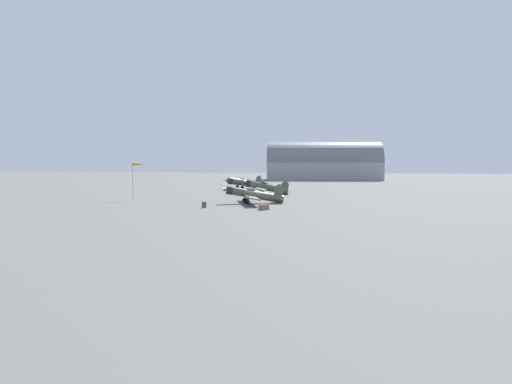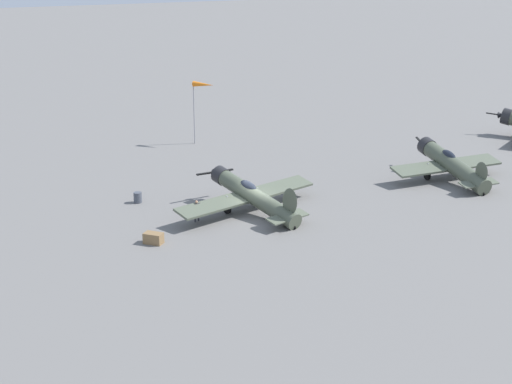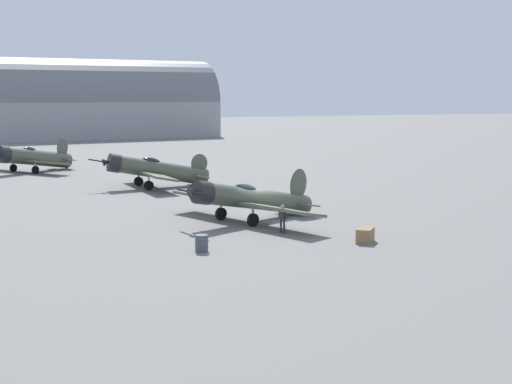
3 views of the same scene
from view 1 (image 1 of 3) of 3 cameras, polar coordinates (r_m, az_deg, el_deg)
name	(u,v)px [view 1 (image 1 of 3)]	position (r m, az deg, el deg)	size (l,w,h in m)	color
ground_plane	(256,203)	(66.19, 0.00, -1.55)	(400.00, 400.00, 0.00)	slate
airplane_foreground	(253,194)	(66.00, -0.43, -0.34)	(12.55, 9.55, 3.20)	#4C5442
airplane_mid_apron	(266,187)	(84.81, 1.31, 0.68)	(10.49, 10.45, 3.08)	#4C5442
airplane_far_line	(244,183)	(103.25, -1.68, 1.26)	(10.04, 9.03, 3.32)	#4C5442
ground_crew_mechanic	(248,200)	(61.62, -1.04, -1.04)	(0.63, 0.32, 1.64)	#2D2D33
equipment_crate	(264,207)	(57.11, 1.07, -2.05)	(1.46, 1.44, 0.76)	olive
fuel_drum	(204,205)	(60.23, -7.08, -1.73)	(0.69, 0.69, 0.85)	#474C56
windsock_mast	(138,166)	(75.55, -15.72, 3.49)	(1.97, 2.01, 6.46)	gray
distant_hangar	(323,165)	(159.19, 9.10, 3.61)	(20.20, 43.38, 15.34)	#939399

